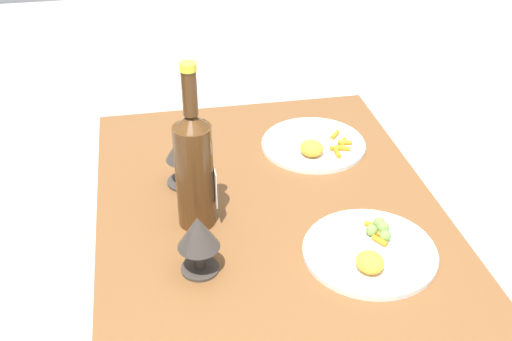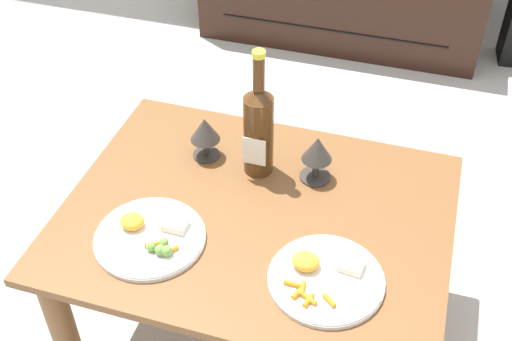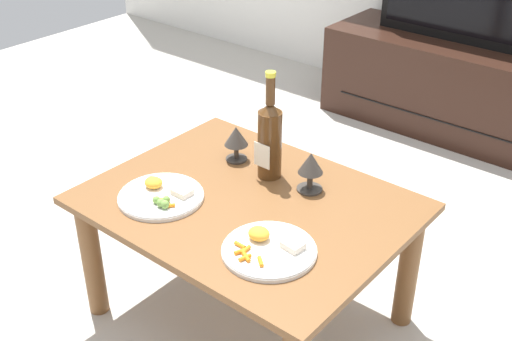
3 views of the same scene
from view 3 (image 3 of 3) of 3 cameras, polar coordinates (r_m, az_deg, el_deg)
ground_plane at (r=2.37m, az=-0.65°, el=-12.61°), size 6.40×6.40×0.00m
dining_table at (r=2.12m, az=-0.72°, el=-4.71°), size 1.00×0.78×0.49m
tv_stand at (r=3.69m, az=17.02°, el=7.18°), size 1.37×0.50×0.50m
wine_bottle at (r=2.13m, az=1.23°, el=2.97°), size 0.08×0.08×0.38m
goblet_left at (r=2.26m, az=-1.78°, el=2.92°), size 0.08×0.08×0.13m
goblet_right at (r=2.09m, az=4.87°, el=0.44°), size 0.09×0.09×0.14m
dinner_plate_left at (r=2.10m, az=-8.41°, el=-2.20°), size 0.28×0.28×0.05m
dinner_plate_right at (r=1.84m, az=1.14°, el=-6.94°), size 0.27×0.27×0.05m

